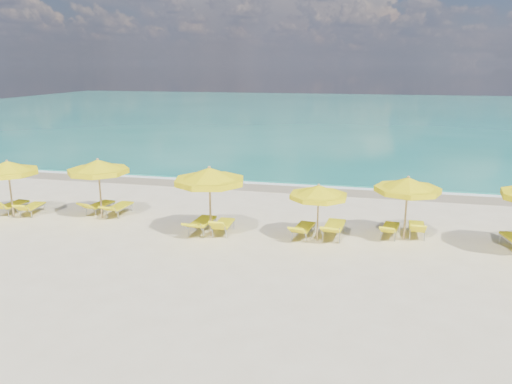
# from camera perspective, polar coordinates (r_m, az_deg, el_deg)

# --- Properties ---
(ground_plane) EXTENTS (120.00, 120.00, 0.00)m
(ground_plane) POSITION_cam_1_polar(r_m,az_deg,el_deg) (18.61, -1.06, -4.71)
(ground_plane) COLOR beige
(ocean) EXTENTS (120.00, 80.00, 0.30)m
(ocean) POSITION_cam_1_polar(r_m,az_deg,el_deg) (65.46, 9.44, 8.91)
(ocean) COLOR #147363
(ocean) RESTS_ON ground
(wet_sand_band) EXTENTS (120.00, 2.60, 0.01)m
(wet_sand_band) POSITION_cam_1_polar(r_m,az_deg,el_deg) (25.56, 3.02, 0.61)
(wet_sand_band) COLOR tan
(wet_sand_band) RESTS_ON ground
(foam_line) EXTENTS (120.00, 1.20, 0.03)m
(foam_line) POSITION_cam_1_polar(r_m,az_deg,el_deg) (26.32, 3.33, 1.01)
(foam_line) COLOR white
(foam_line) RESTS_ON ground
(whitecap_near) EXTENTS (14.00, 0.36, 0.05)m
(whitecap_near) POSITION_cam_1_polar(r_m,az_deg,el_deg) (36.09, -3.68, 4.68)
(whitecap_near) COLOR white
(whitecap_near) RESTS_ON ground
(whitecap_far) EXTENTS (18.00, 0.30, 0.05)m
(whitecap_far) POSITION_cam_1_polar(r_m,az_deg,el_deg) (41.65, 18.16, 5.30)
(whitecap_far) COLOR white
(whitecap_far) RESTS_ON ground
(umbrella_2) EXTENTS (2.95, 2.95, 2.39)m
(umbrella_2) POSITION_cam_1_polar(r_m,az_deg,el_deg) (22.35, -26.51, 2.44)
(umbrella_2) COLOR tan
(umbrella_2) RESTS_ON ground
(umbrella_3) EXTENTS (3.10, 3.10, 2.47)m
(umbrella_3) POSITION_cam_1_polar(r_m,az_deg,el_deg) (20.88, -17.60, 2.73)
(umbrella_3) COLOR tan
(umbrella_3) RESTS_ON ground
(umbrella_4) EXTENTS (2.95, 2.95, 2.61)m
(umbrella_4) POSITION_cam_1_polar(r_m,az_deg,el_deg) (17.79, -5.34, 1.78)
(umbrella_4) COLOR tan
(umbrella_4) RESTS_ON ground
(umbrella_5) EXTENTS (2.67, 2.67, 2.09)m
(umbrella_5) POSITION_cam_1_polar(r_m,az_deg,el_deg) (17.43, 7.16, -0.03)
(umbrella_5) COLOR tan
(umbrella_5) RESTS_ON ground
(umbrella_6) EXTENTS (2.40, 2.40, 2.34)m
(umbrella_6) POSITION_cam_1_polar(r_m,az_deg,el_deg) (18.15, 16.96, 0.72)
(umbrella_6) COLOR tan
(umbrella_6) RESTS_ON ground
(lounger_2_left) EXTENTS (0.67, 1.75, 0.82)m
(lounger_2_left) POSITION_cam_1_polar(r_m,az_deg,el_deg) (23.34, -26.06, -1.67)
(lounger_2_left) COLOR #A5A8AD
(lounger_2_left) RESTS_ON ground
(lounger_2_right) EXTENTS (0.74, 1.69, 0.69)m
(lounger_2_right) POSITION_cam_1_polar(r_m,az_deg,el_deg) (22.82, -24.22, -1.86)
(lounger_2_right) COLOR #A5A8AD
(lounger_2_right) RESTS_ON ground
(lounger_3_left) EXTENTS (0.87, 1.82, 0.70)m
(lounger_3_left) POSITION_cam_1_polar(r_m,az_deg,el_deg) (22.01, -17.46, -1.77)
(lounger_3_left) COLOR #A5A8AD
(lounger_3_left) RESTS_ON ground
(lounger_3_right) EXTENTS (0.67, 1.83, 0.67)m
(lounger_3_right) POSITION_cam_1_polar(r_m,az_deg,el_deg) (21.50, -15.36, -1.99)
(lounger_3_right) COLOR #A5A8AD
(lounger_3_right) RESTS_ON ground
(lounger_4_left) EXTENTS (0.73, 2.00, 0.71)m
(lounger_4_left) POSITION_cam_1_polar(r_m,az_deg,el_deg) (18.75, -6.20, -3.91)
(lounger_4_left) COLOR #A5A8AD
(lounger_4_left) RESTS_ON ground
(lounger_4_right) EXTENTS (0.62, 1.70, 0.78)m
(lounger_4_right) POSITION_cam_1_polar(r_m,az_deg,el_deg) (18.53, -3.77, -4.13)
(lounger_4_right) COLOR #A5A8AD
(lounger_4_right) RESTS_ON ground
(lounger_5_left) EXTENTS (0.81, 1.82, 0.70)m
(lounger_5_left) POSITION_cam_1_polar(r_m,az_deg,el_deg) (18.20, 5.42, -4.52)
(lounger_5_left) COLOR #A5A8AD
(lounger_5_left) RESTS_ON ground
(lounger_5_right) EXTENTS (0.81, 2.08, 0.77)m
(lounger_5_right) POSITION_cam_1_polar(r_m,az_deg,el_deg) (18.34, 8.89, -4.38)
(lounger_5_right) COLOR #A5A8AD
(lounger_5_right) RESTS_ON ground
(lounger_6_left) EXTENTS (0.80, 1.72, 0.66)m
(lounger_6_left) POSITION_cam_1_polar(r_m,az_deg,el_deg) (18.83, 15.06, -4.36)
(lounger_6_left) COLOR #A5A8AD
(lounger_6_left) RESTS_ON ground
(lounger_6_right) EXTENTS (0.61, 1.68, 0.73)m
(lounger_6_right) POSITION_cam_1_polar(r_m,az_deg,el_deg) (19.16, 17.88, -4.22)
(lounger_6_right) COLOR #A5A8AD
(lounger_6_right) RESTS_ON ground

